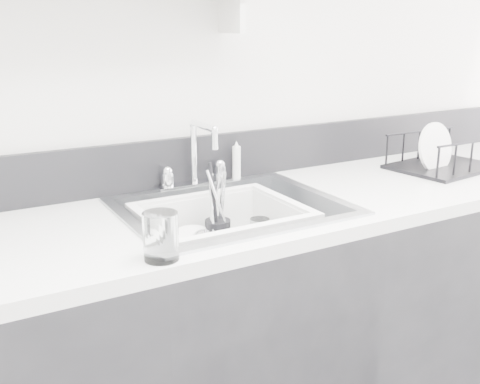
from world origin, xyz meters
TOP-DOWN VIEW (x-y plane):
  - counter_run at (0.00, 1.19)m, footprint 3.20×0.62m
  - backsplash at (0.00, 1.49)m, footprint 3.20×0.02m
  - sink at (0.00, 1.19)m, footprint 0.64×0.52m
  - faucet at (0.00, 1.44)m, footprint 0.26×0.18m
  - side_sprayer at (0.16, 1.44)m, footprint 0.03×0.03m
  - wash_tub at (-0.04, 1.18)m, footprint 0.56×0.50m
  - plate_stack at (-0.09, 1.18)m, footprint 0.24×0.24m
  - utensil_cup at (-0.02, 1.25)m, footprint 0.08×0.08m
  - ladle at (-0.04, 1.15)m, footprint 0.29×0.25m
  - tumbler_in_tub at (0.12, 1.22)m, footprint 0.08×0.08m
  - tumbler_counter at (-0.32, 0.93)m, footprint 0.09×0.09m
  - dish_rack at (0.92, 1.22)m, footprint 0.41×0.32m
  - bowl_small at (0.06, 1.11)m, footprint 0.12×0.12m

SIDE VIEW (x-z plane):
  - counter_run at x=0.00m, z-range 0.00..0.92m
  - bowl_small at x=0.06m, z-range 0.77..0.80m
  - plate_stack at x=-0.09m, z-range 0.74..0.84m
  - ladle at x=-0.04m, z-range 0.77..0.85m
  - tumbler_in_tub at x=0.12m, z-range 0.77..0.86m
  - utensil_cup at x=-0.02m, z-range 0.69..0.96m
  - sink at x=0.00m, z-range 0.73..0.93m
  - wash_tub at x=-0.04m, z-range 0.75..0.93m
  - tumbler_counter at x=-0.32m, z-range 0.92..1.03m
  - faucet at x=0.00m, z-range 0.87..1.09m
  - dish_rack at x=0.92m, z-range 0.92..1.05m
  - side_sprayer at x=0.16m, z-range 0.92..1.06m
  - backsplash at x=0.00m, z-range 0.92..1.08m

